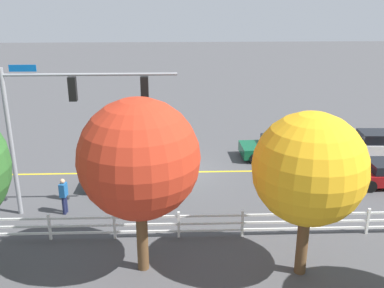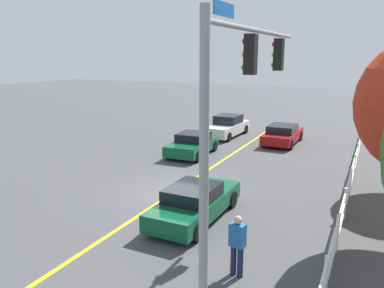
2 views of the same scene
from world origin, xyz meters
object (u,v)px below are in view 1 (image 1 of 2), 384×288
Objects in this scene: car_0 at (132,177)px; tree_4 at (139,159)px; car_2 at (275,148)px; pedestrian at (64,195)px; car_1 at (372,145)px; tree_1 at (309,169)px.

car_0 is 0.72× the size of tree_4.
car_2 is 2.41× the size of pedestrian.
pedestrian is (2.79, 2.54, 0.30)m from car_0.
car_1 is 0.75× the size of tree_4.
car_2 is (5.92, 0.09, -0.08)m from car_1.
pedestrian is 0.27× the size of tree_4.
car_2 is (-8.13, -4.02, -0.00)m from car_0.
car_0 is at bearing 23.41° from car_2.
tree_1 reaches higher than car_0.
car_1 is (-14.05, -4.11, 0.08)m from car_0.
pedestrian is at bearing -48.45° from tree_4.
car_0 is 14.64m from car_1.
car_2 is at bearing -123.20° from tree_4.
car_1 reaches higher than car_0.
tree_4 is at bearing 42.72° from car_1.
car_2 is 12.74m from pedestrian.
tree_1 is (-9.46, 4.74, 3.09)m from pedestrian.
pedestrian is 0.28× the size of tree_1.
pedestrian is (16.85, 6.65, 0.23)m from car_1.
tree_4 reaches higher than tree_1.
car_1 is 5.92m from car_2.
car_0 is 7.82m from tree_4.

